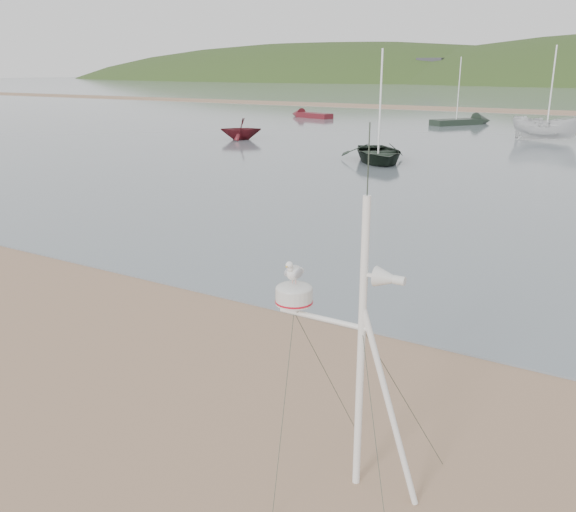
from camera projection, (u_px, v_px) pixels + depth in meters
The scene contains 7 objects.
ground at pixel (146, 396), 9.46m from camera, with size 560.00×560.00×0.00m, color #8A6950.
mast_rig at pixel (353, 407), 7.19m from camera, with size 1.93×2.06×4.36m.
boat_dark at pixel (380, 116), 31.91m from camera, with size 3.48×1.01×4.88m, color black.
boat_red at pixel (241, 119), 42.62m from camera, with size 2.43×1.48×2.81m, color #521219.
boat_white at pixel (549, 106), 41.43m from camera, with size 1.75×1.80×4.66m, color silver.
sailboat_dark_mid at pixel (470, 121), 54.61m from camera, with size 4.79×6.07×6.28m.
dinghy_red_far at pixel (306, 115), 62.34m from camera, with size 5.49×2.74×1.30m.
Camera 1 is at (6.25, -6.01, 4.88)m, focal length 38.00 mm.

